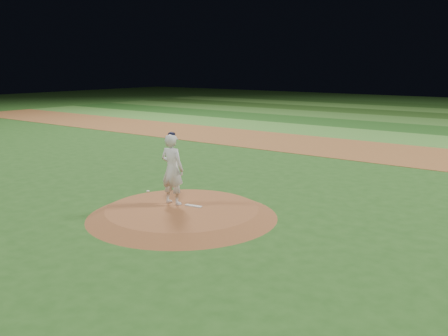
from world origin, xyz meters
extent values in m
plane|color=#235019|center=(0.00, 0.00, 0.00)|extent=(120.00, 120.00, 0.00)
cube|color=brown|center=(0.00, 14.00, 0.01)|extent=(70.00, 6.00, 0.02)
cube|color=#407B2D|center=(0.00, 19.50, 0.01)|extent=(70.00, 5.00, 0.02)
cube|color=#1C4817|center=(0.00, 24.50, 0.01)|extent=(70.00, 5.00, 0.02)
cube|color=#356524|center=(0.00, 29.50, 0.01)|extent=(70.00, 5.00, 0.02)
cone|color=brown|center=(0.00, 0.00, 0.12)|extent=(5.50, 5.50, 0.25)
cube|color=beige|center=(0.14, 0.34, 0.26)|extent=(0.54, 0.21, 0.03)
ellipsoid|color=silver|center=(-2.12, 0.70, 0.28)|extent=(0.11, 0.11, 0.06)
imported|color=silver|center=(-0.52, 0.17, 1.30)|extent=(0.80, 0.56, 2.10)
ellipsoid|color=black|center=(-0.52, 0.17, 2.33)|extent=(0.22, 0.22, 0.15)
camera|label=1|loc=(9.33, -10.33, 4.34)|focal=40.00mm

